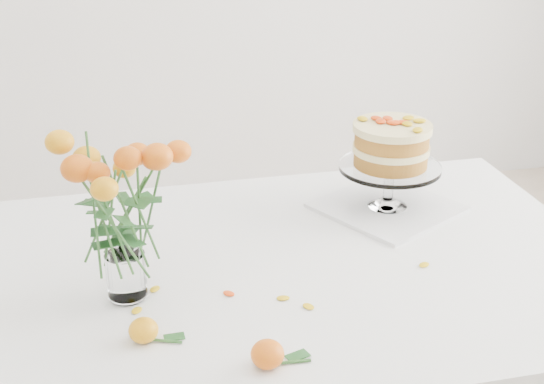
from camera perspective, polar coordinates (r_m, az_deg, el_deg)
The scene contains 12 objects.
table at distance 1.65m, azimuth 0.33°, elevation -7.86°, with size 1.43×0.93×0.76m.
napkin at distance 1.86m, azimuth 8.66°, elevation -1.14°, with size 0.29×0.29×0.01m, color white.
cake_stand at distance 1.81m, azimuth 8.95°, elevation 3.21°, with size 0.24×0.24×0.22m.
rose_vase at distance 1.41m, azimuth -11.47°, elevation 0.01°, with size 0.27×0.27×0.39m.
loose_rose_near at distance 1.38m, azimuth -9.63°, elevation -10.24°, with size 0.09×0.05×0.05m.
loose_rose_far at distance 1.30m, azimuth -0.32°, elevation -12.12°, with size 0.10×0.06×0.05m.
stray_petal_a at distance 1.50m, azimuth -3.27°, elevation -7.66°, with size 0.03×0.02×0.00m, color gold.
stray_petal_b at distance 1.48m, azimuth 0.84°, elevation -8.00°, with size 0.03×0.02×0.00m, color gold.
stray_petal_c at distance 1.46m, azimuth 2.76°, elevation -8.62°, with size 0.03×0.02×0.00m, color gold.
stray_petal_d at distance 1.53m, azimuth -8.81°, elevation -7.24°, with size 0.03×0.02×0.00m, color gold.
stray_petal_e at distance 1.47m, azimuth -10.15°, elevation -8.78°, with size 0.03×0.02×0.00m, color gold.
stray_petal_f at distance 1.63m, azimuth 11.38°, elevation -5.40°, with size 0.03×0.02×0.00m, color gold.
Camera 1 is at (-0.32, -1.36, 1.55)m, focal length 50.00 mm.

